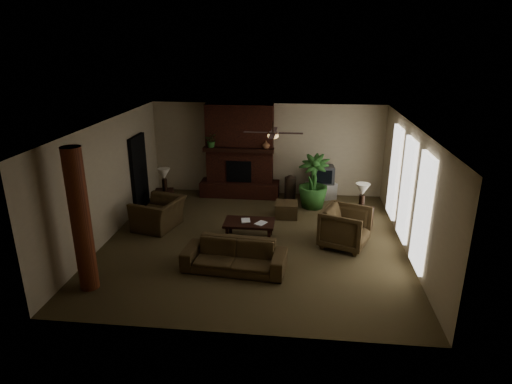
# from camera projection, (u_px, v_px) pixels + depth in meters

# --- Properties ---
(room_shell) EXTENTS (7.00, 7.00, 7.00)m
(room_shell) POSITION_uv_depth(u_px,v_px,m) (254.00, 185.00, 9.93)
(room_shell) COLOR #4F4127
(room_shell) RESTS_ON ground
(fireplace) EXTENTS (2.40, 0.70, 2.80)m
(fireplace) POSITION_uv_depth(u_px,v_px,m) (240.00, 159.00, 13.11)
(fireplace) COLOR #441C12
(fireplace) RESTS_ON ground
(windows) EXTENTS (0.08, 3.65, 2.35)m
(windows) POSITION_uv_depth(u_px,v_px,m) (406.00, 190.00, 9.78)
(windows) COLOR white
(windows) RESTS_ON ground
(log_column) EXTENTS (0.36, 0.36, 2.80)m
(log_column) POSITION_uv_depth(u_px,v_px,m) (81.00, 221.00, 7.98)
(log_column) COLOR brown
(log_column) RESTS_ON ground
(doorway) EXTENTS (0.10, 1.00, 2.10)m
(doorway) POSITION_uv_depth(u_px,v_px,m) (139.00, 173.00, 12.08)
(doorway) COLOR black
(doorway) RESTS_ON ground
(ceiling_fan) EXTENTS (1.35, 1.35, 0.37)m
(ceiling_fan) POSITION_uv_depth(u_px,v_px,m) (273.00, 135.00, 9.80)
(ceiling_fan) COLOR black
(ceiling_fan) RESTS_ON ceiling
(sofa) EXTENTS (2.18, 0.83, 0.83)m
(sofa) POSITION_uv_depth(u_px,v_px,m) (234.00, 251.00, 8.96)
(sofa) COLOR #43331C
(sofa) RESTS_ON ground
(armchair_left) EXTENTS (1.04, 1.33, 1.03)m
(armchair_left) POSITION_uv_depth(u_px,v_px,m) (158.00, 209.00, 10.96)
(armchair_left) COLOR #43331C
(armchair_left) RESTS_ON ground
(armchair_right) EXTENTS (1.23, 1.27, 1.03)m
(armchair_right) POSITION_uv_depth(u_px,v_px,m) (345.00, 226.00, 9.96)
(armchair_right) COLOR #43331C
(armchair_right) RESTS_ON ground
(coffee_table) EXTENTS (1.20, 0.70, 0.43)m
(coffee_table) POSITION_uv_depth(u_px,v_px,m) (249.00, 224.00, 10.41)
(coffee_table) COLOR black
(coffee_table) RESTS_ON ground
(ottoman) EXTENTS (0.60, 0.60, 0.40)m
(ottoman) POSITION_uv_depth(u_px,v_px,m) (286.00, 210.00, 11.75)
(ottoman) COLOR #43331C
(ottoman) RESTS_ON ground
(tv_stand) EXTENTS (0.98, 0.80, 0.50)m
(tv_stand) POSITION_uv_depth(u_px,v_px,m) (321.00, 191.00, 13.09)
(tv_stand) COLOR silver
(tv_stand) RESTS_ON ground
(tv) EXTENTS (0.69, 0.58, 0.52)m
(tv) POSITION_uv_depth(u_px,v_px,m) (323.00, 175.00, 12.91)
(tv) COLOR #3A3A3D
(tv) RESTS_ON tv_stand
(floor_vase) EXTENTS (0.34, 0.34, 0.77)m
(floor_vase) POSITION_uv_depth(u_px,v_px,m) (290.00, 186.00, 12.94)
(floor_vase) COLOR #33261C
(floor_vase) RESTS_ON ground
(floor_plant) EXTENTS (1.29, 1.72, 0.86)m
(floor_plant) POSITION_uv_depth(u_px,v_px,m) (313.00, 193.00, 12.36)
(floor_plant) COLOR #2D5C25
(floor_plant) RESTS_ON ground
(side_table_left) EXTENTS (0.58, 0.58, 0.55)m
(side_table_left) POSITION_uv_depth(u_px,v_px,m) (164.00, 200.00, 12.28)
(side_table_left) COLOR black
(side_table_left) RESTS_ON ground
(lamp_left) EXTENTS (0.45, 0.45, 0.65)m
(lamp_left) POSITION_uv_depth(u_px,v_px,m) (164.00, 175.00, 12.02)
(lamp_left) COLOR black
(lamp_left) RESTS_ON side_table_left
(side_table_right) EXTENTS (0.62, 0.62, 0.55)m
(side_table_right) POSITION_uv_depth(u_px,v_px,m) (362.00, 219.00, 10.97)
(side_table_right) COLOR black
(side_table_right) RESTS_ON ground
(lamp_right) EXTENTS (0.39, 0.39, 0.65)m
(lamp_right) POSITION_uv_depth(u_px,v_px,m) (362.00, 191.00, 10.75)
(lamp_right) COLOR black
(lamp_right) RESTS_ON side_table_right
(mantel_plant) EXTENTS (0.38, 0.42, 0.33)m
(mantel_plant) POSITION_uv_depth(u_px,v_px,m) (212.00, 142.00, 12.74)
(mantel_plant) COLOR #2D5C25
(mantel_plant) RESTS_ON fireplace
(mantel_vase) EXTENTS (0.25, 0.25, 0.22)m
(mantel_vase) POSITION_uv_depth(u_px,v_px,m) (266.00, 145.00, 12.62)
(mantel_vase) COLOR brown
(mantel_vase) RESTS_ON fireplace
(book_a) EXTENTS (0.22, 0.07, 0.29)m
(book_a) POSITION_uv_depth(u_px,v_px,m) (241.00, 216.00, 10.37)
(book_a) COLOR #999999
(book_a) RESTS_ON coffee_table
(book_b) EXTENTS (0.20, 0.13, 0.29)m
(book_b) POSITION_uv_depth(u_px,v_px,m) (257.00, 217.00, 10.29)
(book_b) COLOR #999999
(book_b) RESTS_ON coffee_table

